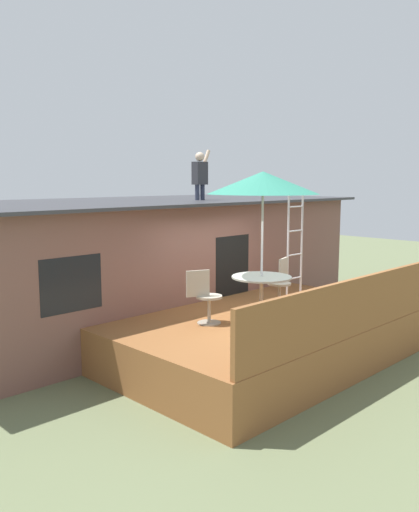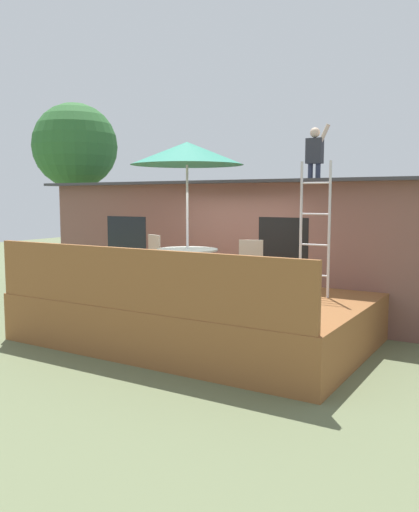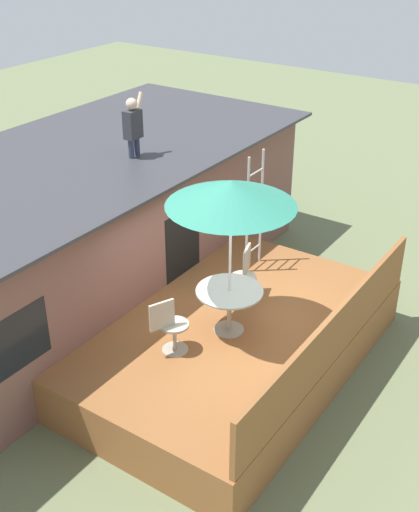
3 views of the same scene
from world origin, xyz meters
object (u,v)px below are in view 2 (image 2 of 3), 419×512
patio_table (188,258)px  backyard_tree (75,147)px  patio_umbrella (187,154)px  step_ladder (315,229)px  patio_chair_left (158,260)px  patio_chair_right (243,267)px  person_figure (315,150)px

patio_table → backyard_tree: 7.46m
patio_umbrella → step_ladder: size_ratio=1.15×
patio_umbrella → patio_chair_left: (-0.95, 0.43, -1.89)m
patio_chair_right → step_ladder: bearing=-173.8°
person_figure → backyard_tree: bearing=174.4°
patio_table → patio_umbrella: size_ratio=0.41×
patio_table → backyard_tree: bearing=150.1°
patio_table → patio_chair_right: (0.92, 0.29, -0.13)m
patio_umbrella → person_figure: (1.21, 2.80, 0.22)m
patio_umbrella → step_ladder: 2.46m
patio_umbrella → person_figure: person_figure is taller
patio_table → person_figure: 3.63m
step_ladder → backyard_tree: backyard_tree is taller
backyard_tree → patio_chair_right: bearing=-24.6°
patio_chair_right → backyard_tree: (-7.03, 3.23, 2.57)m
patio_table → patio_chair_left: patio_chair_left is taller
patio_umbrella → backyard_tree: size_ratio=0.50×
patio_table → person_figure: person_figure is taller
person_figure → patio_table: bearing=-113.5°
patio_umbrella → step_ladder: bearing=20.7°
person_figure → backyard_tree: size_ratio=0.22×
patio_chair_left → patio_chair_right: same height
patio_table → person_figure: bearing=66.5°
patio_chair_left → patio_chair_right: size_ratio=1.00×
patio_chair_right → backyard_tree: size_ratio=0.18×
patio_chair_right → person_figure: bearing=-114.0°
patio_chair_left → person_figure: bearing=71.7°
patio_table → patio_umbrella: patio_umbrella is taller
patio_chair_left → backyard_tree: bearing=173.2°
step_ladder → person_figure: 2.63m
patio_chair_right → backyard_tree: 8.16m
step_ladder → patio_umbrella: bearing=-159.3°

